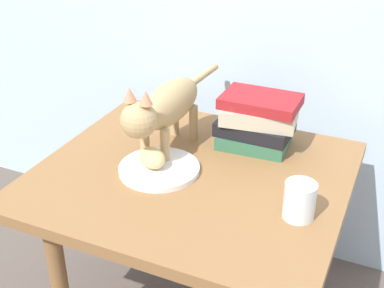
{
  "coord_description": "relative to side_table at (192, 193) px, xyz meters",
  "views": [
    {
      "loc": [
        0.45,
        -1.0,
        1.18
      ],
      "look_at": [
        0.0,
        0.0,
        0.59
      ],
      "focal_mm": 47.89,
      "sensor_mm": 36.0,
      "label": 1
    }
  ],
  "objects": [
    {
      "name": "side_table",
      "position": [
        0.0,
        0.0,
        0.0
      ],
      "size": [
        0.76,
        0.68,
        0.51
      ],
      "color": "olive",
      "rests_on": "ground"
    },
    {
      "name": "plate",
      "position": [
        -0.08,
        -0.03,
        0.07
      ],
      "size": [
        0.2,
        0.2,
        0.01
      ],
      "primitive_type": "cylinder",
      "color": "white",
      "rests_on": "side_table"
    },
    {
      "name": "bread_roll",
      "position": [
        -0.09,
        -0.04,
        0.1
      ],
      "size": [
        0.1,
        0.09,
        0.05
      ],
      "primitive_type": "ellipsoid",
      "rotation": [
        0.0,
        0.0,
        2.62
      ],
      "color": "#E0BC7A",
      "rests_on": "plate"
    },
    {
      "name": "cat",
      "position": [
        -0.11,
        0.06,
        0.2
      ],
      "size": [
        0.1,
        0.48,
        0.23
      ],
      "color": "tan",
      "rests_on": "side_table"
    },
    {
      "name": "book_stack",
      "position": [
        0.1,
        0.2,
        0.14
      ],
      "size": [
        0.22,
        0.16,
        0.14
      ],
      "color": "#336B4C",
      "rests_on": "side_table"
    },
    {
      "name": "candle_jar",
      "position": [
        0.29,
        -0.08,
        0.1
      ],
      "size": [
        0.07,
        0.07,
        0.08
      ],
      "color": "silver",
      "rests_on": "side_table"
    }
  ]
}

